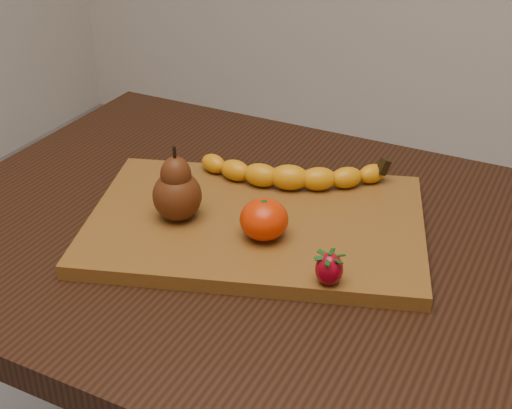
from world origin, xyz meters
The scene contains 6 objects.
table centered at (0.00, 0.00, 0.66)m, with size 1.00×0.70×0.76m.
cutting_board centered at (-0.04, 0.00, 0.77)m, with size 0.45×0.30×0.02m, color brown.
banana centered at (-0.03, 0.09, 0.80)m, with size 0.24×0.06×0.04m, color orange, non-canonical shape.
pear centered at (-0.13, -0.05, 0.83)m, with size 0.07×0.07×0.10m, color #4E230C, non-canonical shape.
mandarin centered at (0.00, -0.04, 0.81)m, with size 0.06×0.06×0.05m, color red.
strawberry centered at (0.11, -0.09, 0.80)m, with size 0.03×0.03×0.04m, color maroon, non-canonical shape.
Camera 1 is at (0.34, -0.74, 1.28)m, focal length 50.00 mm.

